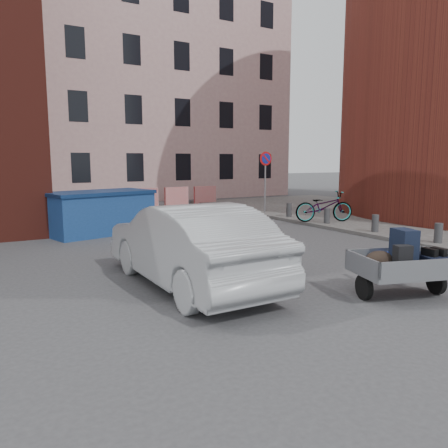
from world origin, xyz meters
TOP-DOWN VIEW (x-y plane):
  - ground at (0.00, 0.00)m, footprint 120.00×120.00m
  - sidewalk at (10.00, 4.00)m, footprint 9.00×24.00m
  - building_pink at (6.00, 22.00)m, footprint 16.00×8.00m
  - no_parking_sign at (6.00, 9.48)m, footprint 0.60×0.09m
  - bollards at (6.00, 3.40)m, footprint 0.22×9.02m
  - barriers at (4.20, 15.00)m, footprint 4.70×0.18m
  - trailer at (1.29, -1.26)m, footprint 1.85×1.97m
  - dumpster at (-1.55, 8.19)m, footprint 3.67×2.51m
  - silver_car at (-1.61, 1.27)m, footprint 1.72×4.82m
  - bicycle at (6.20, 5.99)m, footprint 2.29×1.54m

SIDE VIEW (x-z plane):
  - ground at x=0.00m, z-range 0.00..0.00m
  - sidewalk at x=10.00m, z-range 0.00..0.12m
  - bollards at x=6.00m, z-range 0.12..0.67m
  - barriers at x=4.20m, z-range 0.00..1.00m
  - trailer at x=1.29m, z-range 0.01..1.21m
  - bicycle at x=6.20m, z-range 0.12..1.26m
  - dumpster at x=-1.55m, z-range 0.01..1.41m
  - silver_car at x=-1.61m, z-range 0.00..1.58m
  - no_parking_sign at x=6.00m, z-range 0.69..3.34m
  - building_pink at x=6.00m, z-range 0.00..14.00m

